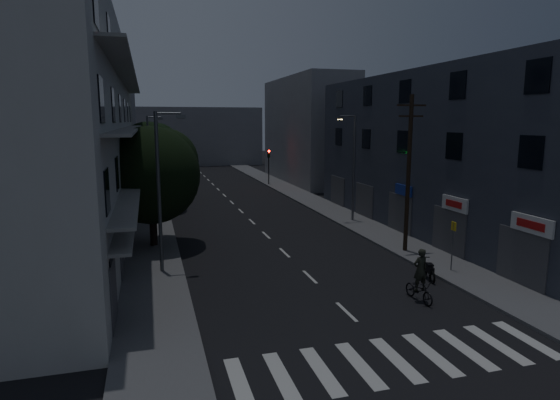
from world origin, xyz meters
TOP-DOWN VIEW (x-y plane):
  - ground at (0.00, 25.00)m, footprint 160.00×160.00m
  - sidewalk_left at (-7.50, 25.00)m, footprint 3.00×90.00m
  - sidewalk_right at (7.50, 25.00)m, footprint 3.00×90.00m
  - crosswalk at (-0.00, -2.00)m, footprint 10.90×3.00m
  - lane_markings at (0.00, 31.25)m, footprint 0.15×60.50m
  - building_left at (-11.98, 18.00)m, footprint 7.00×36.00m
  - building_right at (11.99, 14.00)m, footprint 6.19×28.00m
  - building_far_left at (-12.00, 48.00)m, footprint 6.00×20.00m
  - building_far_right at (12.00, 42.00)m, footprint 6.00×20.00m
  - building_far_end at (0.00, 70.00)m, footprint 24.00×8.00m
  - tree_near at (-7.33, 14.44)m, footprint 5.89×5.89m
  - tree_mid at (-7.38, 26.55)m, footprint 5.67×5.67m
  - tree_far at (-7.36, 33.54)m, footprint 6.07×6.07m
  - traffic_signal_far_right at (6.40, 39.66)m, footprint 0.28×0.37m
  - traffic_signal_far_left at (-6.33, 38.53)m, footprint 0.28×0.37m
  - street_lamp_left_near at (-6.96, 9.04)m, footprint 1.51×0.25m
  - street_lamp_right at (7.35, 17.87)m, footprint 1.51×0.25m
  - street_lamp_left_far at (-7.32, 31.00)m, footprint 1.51×0.25m
  - utility_pole at (6.86, 9.10)m, footprint 1.80×0.24m
  - bus_stop_sign at (7.16, 5.13)m, footprint 0.06×0.35m
  - motorcycle at (5.47, 4.59)m, footprint 0.62×1.70m
  - cyclist at (3.48, 2.23)m, footprint 0.79×1.89m

SIDE VIEW (x-z plane):
  - ground at x=0.00m, z-range 0.00..0.00m
  - crosswalk at x=0.00m, z-range 0.00..0.01m
  - lane_markings at x=0.00m, z-range 0.00..0.01m
  - sidewalk_left at x=-7.50m, z-range 0.00..0.15m
  - sidewalk_right at x=7.50m, z-range 0.00..0.15m
  - motorcycle at x=5.47m, z-range -0.12..0.99m
  - cyclist at x=3.48m, z-range -0.38..1.95m
  - bus_stop_sign at x=7.16m, z-range 0.63..3.15m
  - traffic_signal_far_right at x=6.40m, z-range 1.05..5.15m
  - traffic_signal_far_left at x=-6.33m, z-range 1.05..5.15m
  - tree_mid at x=-7.38m, z-range 1.02..8.00m
  - street_lamp_left_near at x=-6.96m, z-range 0.60..8.60m
  - street_lamp_right at x=7.35m, z-range 0.60..8.60m
  - street_lamp_left_far at x=-7.32m, z-range 0.60..8.60m
  - tree_near at x=-7.33m, z-range 1.06..8.32m
  - tree_far at x=-7.36m, z-range 1.10..8.60m
  - utility_pole at x=6.86m, z-range 0.37..9.37m
  - building_far_end at x=0.00m, z-range 0.00..10.00m
  - building_right at x=11.99m, z-range 0.00..11.00m
  - building_far_right at x=12.00m, z-range 0.00..13.00m
  - building_left at x=-11.98m, z-range -0.01..13.99m
  - building_far_left at x=-12.00m, z-range 0.00..16.00m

